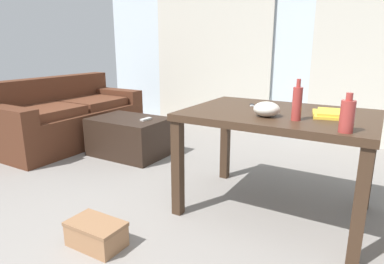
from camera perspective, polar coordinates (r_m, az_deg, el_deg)
The scene contains 13 objects.
ground_plane at distance 2.84m, azimuth 4.01°, elevation -10.57°, with size 8.72×8.72×0.00m, color gray.
wall_back at distance 4.66m, azimuth 17.04°, elevation 14.89°, with size 6.10×0.10×2.54m, color silver.
curtains at distance 4.58m, azimuth 16.57°, elevation 12.24°, with size 4.17×0.03×2.11m.
couch at distance 4.48m, azimuth -20.57°, elevation 2.21°, with size 0.89×1.81×0.81m.
coffee_table at distance 3.80m, azimuth -10.64°, elevation -0.76°, with size 0.82×0.58×0.42m.
craft_table at distance 2.43m, azimuth 14.50°, elevation 1.09°, with size 1.28×0.90×0.75m.
bottle_near at distance 2.15m, azimuth 17.50°, elevation 4.74°, with size 0.06×0.06×0.26m.
bottle_far at distance 1.95m, azimuth 24.98°, elevation 2.55°, with size 0.08×0.08×0.21m.
bowl at distance 2.23m, azimuth 12.62°, elevation 3.84°, with size 0.17×0.17×0.10m, color beige.
book_stack at distance 2.37m, azimuth 22.35°, elevation 2.93°, with size 0.25×0.31×0.04m.
scissors at distance 2.64m, azimuth 10.20°, elevation 4.60°, with size 0.07×0.11×0.00m.
tv_remote_primary at distance 3.63m, azimuth -7.85°, elevation 2.19°, with size 0.05×0.14×0.02m, color #B7B7B2.
shoebox at distance 2.23m, azimuth -16.02°, elevation -16.36°, with size 0.35×0.22×0.16m.
Camera 1 is at (1.13, -0.89, 1.21)m, focal length 31.23 mm.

